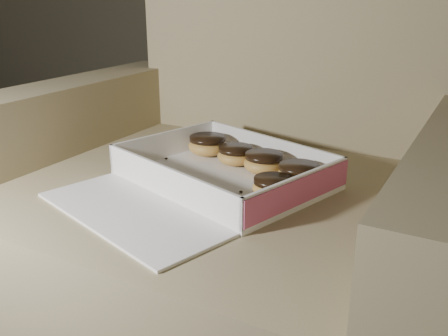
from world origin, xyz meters
name	(u,v)px	position (x,y,z in m)	size (l,w,h in m)	color
armchair	(235,228)	(0.99, 0.76, 0.31)	(0.96, 0.81, 1.00)	#837253
bakery_box	(210,181)	(1.00, 0.65, 0.46)	(0.47, 0.51, 0.06)	white
donut_a	(273,187)	(1.12, 0.65, 0.47)	(0.07, 0.07, 0.04)	gold
donut_b	(236,155)	(0.99, 0.77, 0.47)	(0.07, 0.07, 0.04)	gold
donut_c	(208,145)	(0.91, 0.80, 0.48)	(0.08, 0.08, 0.04)	gold
donut_d	(264,162)	(1.06, 0.75, 0.48)	(0.08, 0.08, 0.04)	gold
donut_e	(299,174)	(1.14, 0.72, 0.48)	(0.08, 0.08, 0.04)	gold
crumb_a	(241,192)	(1.07, 0.64, 0.46)	(0.01, 0.01, 0.00)	black
crumb_b	(274,200)	(1.13, 0.64, 0.46)	(0.01, 0.01, 0.00)	black
crumb_c	(238,212)	(1.10, 0.56, 0.46)	(0.01, 0.01, 0.00)	black
crumb_d	(166,158)	(0.85, 0.73, 0.46)	(0.01, 0.01, 0.00)	black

